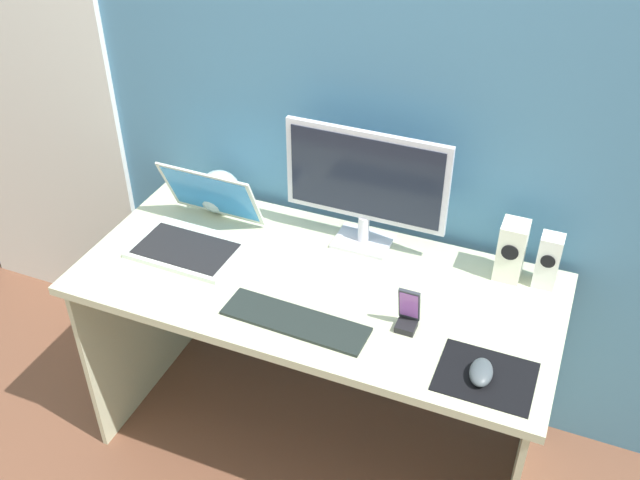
{
  "coord_description": "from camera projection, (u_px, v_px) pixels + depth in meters",
  "views": [
    {
      "loc": [
        0.66,
        -1.57,
        2.12
      ],
      "look_at": [
        0.02,
        -0.02,
        0.9
      ],
      "focal_mm": 40.78,
      "sensor_mm": 36.0,
      "label": 1
    }
  ],
  "objects": [
    {
      "name": "speaker_right",
      "position": [
        548.0,
        261.0,
        2.13
      ],
      "size": [
        0.07,
        0.07,
        0.17
      ],
      "color": "white",
      "rests_on": "desk"
    },
    {
      "name": "speaker_near_monitor",
      "position": [
        511.0,
        250.0,
        2.16
      ],
      "size": [
        0.08,
        0.09,
        0.19
      ],
      "color": "white",
      "rests_on": "desk"
    },
    {
      "name": "ground_plane",
      "position": [
        317.0,
        437.0,
        2.62
      ],
      "size": [
        8.0,
        8.0,
        0.0
      ],
      "primitive_type": "plane",
      "color": "brown"
    },
    {
      "name": "desk",
      "position": [
        316.0,
        317.0,
        2.28
      ],
      "size": [
        1.46,
        0.67,
        0.73
      ],
      "color": "beige",
      "rests_on": "ground_plane"
    },
    {
      "name": "mousepad",
      "position": [
        486.0,
        376.0,
        1.87
      ],
      "size": [
        0.25,
        0.2,
        0.0
      ],
      "primitive_type": "cube",
      "color": "black",
      "rests_on": "desk"
    },
    {
      "name": "door_left",
      "position": [
        21.0,
        80.0,
        2.71
      ],
      "size": [
        0.82,
        0.02,
        2.02
      ],
      "primitive_type": "cube",
      "color": "white",
      "rests_on": "ground_plane"
    },
    {
      "name": "wall_back",
      "position": [
        366.0,
        70.0,
        2.18
      ],
      "size": [
        6.0,
        0.04,
        2.5
      ],
      "primitive_type": "cube",
      "color": "teal",
      "rests_on": "ground_plane"
    },
    {
      "name": "mouse",
      "position": [
        481.0,
        372.0,
        1.86
      ],
      "size": [
        0.07,
        0.11,
        0.04
      ],
      "primitive_type": "ellipsoid",
      "rotation": [
        0.0,
        0.0,
        0.09
      ],
      "color": "#4A5258",
      "rests_on": "mousepad"
    },
    {
      "name": "phone_in_dock",
      "position": [
        408.0,
        314.0,
        2.0
      ],
      "size": [
        0.06,
        0.06,
        0.14
      ],
      "color": "black",
      "rests_on": "desk"
    },
    {
      "name": "fishbowl",
      "position": [
        219.0,
        192.0,
        2.47
      ],
      "size": [
        0.15,
        0.15,
        0.15
      ],
      "primitive_type": "sphere",
      "color": "silver",
      "rests_on": "desk"
    },
    {
      "name": "laptop",
      "position": [
        195.0,
        230.0,
        2.33
      ],
      "size": [
        0.35,
        0.34,
        0.22
      ],
      "color": "silver",
      "rests_on": "desk"
    },
    {
      "name": "keyboard_external",
      "position": [
        295.0,
        321.0,
        2.04
      ],
      "size": [
        0.43,
        0.13,
        0.01
      ],
      "primitive_type": "cube",
      "rotation": [
        0.0,
        0.0,
        -0.03
      ],
      "color": "#212826",
      "rests_on": "desk"
    },
    {
      "name": "monitor",
      "position": [
        365.0,
        184.0,
        2.22
      ],
      "size": [
        0.52,
        0.14,
        0.4
      ],
      "color": "silver",
      "rests_on": "desk"
    }
  ]
}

